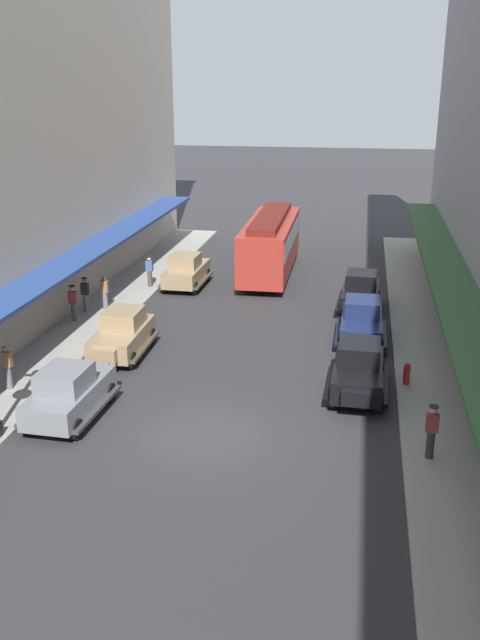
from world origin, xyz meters
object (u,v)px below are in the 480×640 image
(parked_car_0, at_px, (122,333))
(fire_hydrant, at_px, (407,374))
(parked_car_3, at_px, (358,368))
(pedestrian_4, at_px, (150,271))
(parked_car_4, at_px, (186,270))
(parked_car_2, at_px, (361,291))
(parked_car_1, at_px, (69,391))
(pedestrian_0, at_px, (7,367))
(streetcar, at_px, (270,242))
(pedestrian_3, at_px, (432,431))
(parked_car_5, at_px, (362,321))
(pedestrian_1, at_px, (105,292))
(pedestrian_2, at_px, (85,294))
(pedestrian_5, at_px, (73,303))

(parked_car_0, distance_m, fire_hydrant, 11.29)
(parked_car_3, height_order, pedestrian_4, parked_car_3)
(parked_car_4, relative_size, fire_hydrant, 5.23)
(parked_car_2, height_order, fire_hydrant, parked_car_2)
(parked_car_1, height_order, parked_car_4, same)
(fire_hydrant, distance_m, pedestrian_0, 14.29)
(parked_car_3, bearing_deg, streetcar, 108.87)
(parked_car_0, bearing_deg, fire_hydrant, -6.67)
(streetcar, relative_size, pedestrian_3, 5.77)
(parked_car_0, bearing_deg, pedestrian_0, -123.62)
(parked_car_2, height_order, parked_car_4, same)
(pedestrian_3, bearing_deg, parked_car_5, 102.22)
(parked_car_4, xyz_separation_m, pedestrian_1, (-2.79, -4.87, 0.05))
(parked_car_4, xyz_separation_m, streetcar, (4.10, 3.33, 0.96))
(parked_car_5, bearing_deg, parked_car_3, -90.64)
(fire_hydrant, bearing_deg, parked_car_1, -158.53)
(parked_car_3, xyz_separation_m, streetcar, (-5.24, 15.31, 0.96))
(pedestrian_0, bearing_deg, parked_car_1, -26.55)
(parked_car_0, relative_size, parked_car_5, 1.01)
(parked_car_4, bearing_deg, parked_car_2, -14.57)
(fire_hydrant, bearing_deg, pedestrian_3, -85.44)
(parked_car_5, height_order, pedestrian_2, parked_car_5)
(pedestrian_1, bearing_deg, parked_car_2, 11.45)
(pedestrian_0, bearing_deg, pedestrian_1, 89.15)
(parked_car_5, bearing_deg, parked_car_4, 144.19)
(streetcar, xyz_separation_m, pedestrian_5, (-7.69, -10.07, -0.89))
(parked_car_5, bearing_deg, parked_car_0, -161.57)
(pedestrian_2, bearing_deg, parked_car_5, -6.12)
(pedestrian_5, bearing_deg, parked_car_1, -67.86)
(fire_hydrant, bearing_deg, pedestrian_5, 162.86)
(parked_car_4, height_order, fire_hydrant, parked_car_4)
(parked_car_1, bearing_deg, parked_car_2, 54.88)
(parked_car_5, xyz_separation_m, pedestrian_2, (-12.94, 1.39, 0.07))
(parked_car_5, bearing_deg, pedestrian_4, 151.77)
(parked_car_2, distance_m, parked_car_5, 4.36)
(parked_car_2, xyz_separation_m, parked_car_5, (0.09, -4.36, 0.00))
(parked_car_4, height_order, parked_car_5, same)
(streetcar, bearing_deg, pedestrian_0, -111.90)
(parked_car_1, bearing_deg, pedestrian_0, 153.45)
(parked_car_1, height_order, streetcar, streetcar)
(parked_car_1, distance_m, pedestrian_3, 11.50)
(pedestrian_2, bearing_deg, pedestrian_1, 34.36)
(fire_hydrant, bearing_deg, parked_car_5, 110.53)
(parked_car_1, relative_size, pedestrian_5, 2.58)
(parked_car_0, distance_m, parked_car_1, 5.66)
(pedestrian_1, bearing_deg, parked_car_1, -75.36)
(parked_car_1, distance_m, pedestrian_1, 11.11)
(parked_car_2, bearing_deg, parked_car_0, -141.40)
(parked_car_4, relative_size, pedestrian_3, 2.57)
(fire_hydrant, bearing_deg, pedestrian_1, 155.22)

